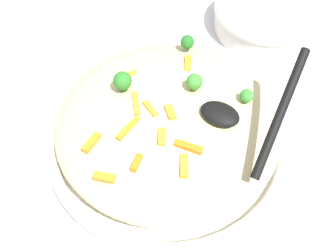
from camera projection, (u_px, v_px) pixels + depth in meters
name	position (u px, v px, depth m)	size (l,w,h in m)	color
ground_plane	(168.00, 149.00, 0.65)	(2.40, 2.40, 0.00)	silver
serving_bowl	(168.00, 141.00, 0.63)	(0.37, 0.37, 0.04)	white
pasta_mound	(168.00, 123.00, 0.60)	(0.33, 0.33, 0.06)	#DBC689
carrot_piece_0	(92.00, 142.00, 0.54)	(0.03, 0.01, 0.01)	orange
carrot_piece_1	(170.00, 112.00, 0.57)	(0.02, 0.01, 0.01)	orange
carrot_piece_2	(137.00, 163.00, 0.52)	(0.02, 0.01, 0.01)	orange
carrot_piece_3	(189.00, 147.00, 0.53)	(0.04, 0.01, 0.01)	orange
carrot_piece_4	(136.00, 104.00, 0.58)	(0.04, 0.01, 0.01)	orange
carrot_piece_5	(150.00, 109.00, 0.57)	(0.03, 0.01, 0.01)	orange
carrot_piece_6	(128.00, 128.00, 0.55)	(0.04, 0.01, 0.01)	orange
carrot_piece_7	(184.00, 166.00, 0.52)	(0.03, 0.01, 0.01)	orange
carrot_piece_8	(162.00, 137.00, 0.54)	(0.03, 0.01, 0.01)	orange
carrot_piece_9	(105.00, 177.00, 0.51)	(0.03, 0.01, 0.01)	orange
carrot_piece_10	(188.00, 64.00, 0.63)	(0.03, 0.01, 0.01)	orange
carrot_piece_11	(126.00, 76.00, 0.62)	(0.03, 0.01, 0.01)	orange
broccoli_floret_0	(194.00, 82.00, 0.58)	(0.02, 0.02, 0.03)	#377928
broccoli_floret_1	(187.00, 42.00, 0.65)	(0.02, 0.02, 0.02)	#205B1C
broccoli_floret_2	(247.00, 96.00, 0.58)	(0.02, 0.02, 0.02)	#377928
broccoli_floret_3	(124.00, 80.00, 0.58)	(0.03, 0.03, 0.03)	#296820
serving_spoon	(242.00, 114.00, 0.54)	(0.11, 0.16, 0.10)	black
companion_bowl	(266.00, 15.00, 0.80)	(0.21, 0.21, 0.06)	beige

